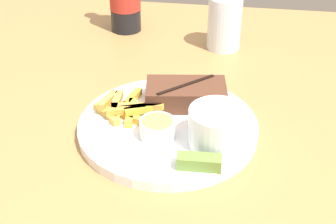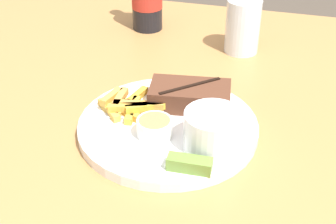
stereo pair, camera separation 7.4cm
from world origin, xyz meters
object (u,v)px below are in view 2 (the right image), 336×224
Objects in this scene: drinking_glass at (243,26)px; pickle_spear at (189,164)px; dipping_sauce_cup at (155,127)px; fork_utensil at (122,117)px; dinner_plate at (168,127)px; steak_portion at (190,96)px; coleslaw_cup at (213,129)px.

pickle_spear is at bearing -91.47° from drinking_glass.
dipping_sauce_cup is 0.41× the size of fork_utensil.
dinner_plate is 5.29× the size of dipping_sauce_cup.
steak_portion is at bearing -100.46° from drinking_glass.
drinking_glass reaches higher than steak_portion.
dipping_sauce_cup is 0.07m from fork_utensil.
drinking_glass reaches higher than fork_utensil.
drinking_glass reaches higher than coleslaw_cup.
drinking_glass is (-0.01, 0.37, 0.01)m from coleslaw_cup.
fork_utensil is at bearing 144.75° from pickle_spear.
coleslaw_cup is 1.58× the size of dipping_sauce_cup.
steak_portion is at bearing 70.45° from dinner_plate.
fork_utensil is at bearing 154.00° from dipping_sauce_cup.
steak_portion is 0.12m from coleslaw_cup.
fork_utensil is (-0.16, 0.04, -0.03)m from coleslaw_cup.
drinking_glass reaches higher than dipping_sauce_cup.
coleslaw_cup is at bearing -88.55° from drinking_glass.
steak_portion is (0.02, 0.06, 0.03)m from dinner_plate.
coleslaw_cup reaches higher than dipping_sauce_cup.
dinner_plate is 2.17× the size of fork_utensil.
coleslaw_cup is at bearing -19.05° from fork_utensil.
dipping_sauce_cup reaches higher than dinner_plate.
dipping_sauce_cup is 0.48× the size of drinking_glass.
steak_portion is 2.61× the size of dipping_sauce_cup.
coleslaw_cup is 0.16m from fork_utensil.
steak_portion reaches higher than pickle_spear.
steak_portion is 1.07× the size of fork_utensil.
dipping_sauce_cup is at bearing -104.15° from dinner_plate.
dinner_plate is 3.34× the size of coleslaw_cup.
steak_portion is 0.17m from pickle_spear.
pickle_spear reaches higher than fork_utensil.
dinner_plate is 2.55× the size of drinking_glass.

